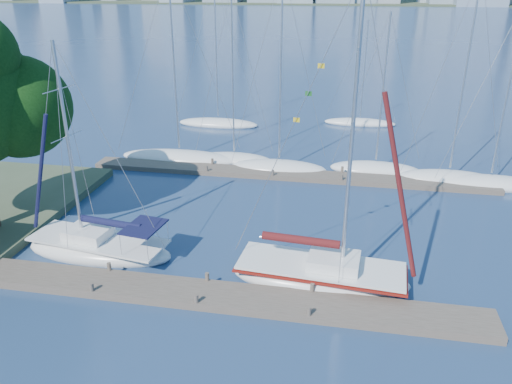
# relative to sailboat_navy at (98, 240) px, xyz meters

# --- Properties ---
(ground) EXTENTS (700.00, 700.00, 0.00)m
(ground) POSITION_rel_sailboat_navy_xyz_m (6.53, -2.84, -0.91)
(ground) COLOR navy
(ground) RESTS_ON ground
(near_dock) EXTENTS (26.00, 2.00, 0.40)m
(near_dock) POSITION_rel_sailboat_navy_xyz_m (6.53, -2.84, -0.71)
(near_dock) COLOR #4F4539
(near_dock) RESTS_ON ground
(far_dock) EXTENTS (30.00, 1.80, 0.36)m
(far_dock) POSITION_rel_sailboat_navy_xyz_m (8.53, 13.16, -0.73)
(far_dock) COLOR #4F4539
(far_dock) RESTS_ON ground
(far_shore) EXTENTS (800.00, 100.00, 1.50)m
(far_shore) POSITION_rel_sailboat_navy_xyz_m (6.53, 317.16, -0.91)
(far_shore) COLOR #38472D
(far_shore) RESTS_ON ground
(sailboat_navy) EXTENTS (8.32, 3.74, 11.66)m
(sailboat_navy) POSITION_rel_sailboat_navy_xyz_m (0.00, 0.00, 0.00)
(sailboat_navy) COLOR white
(sailboat_navy) RESTS_ON ground
(sailboat_maroon) EXTENTS (8.78, 3.52, 14.61)m
(sailboat_maroon) POSITION_rel_sailboat_navy_xyz_m (11.83, -0.54, 0.23)
(sailboat_maroon) COLOR white
(sailboat_maroon) RESTS_ON ground
(bg_boat_0) EXTENTS (10.09, 4.35, 14.99)m
(bg_boat_0) POSITION_rel_sailboat_navy_xyz_m (-0.52, 15.15, -0.62)
(bg_boat_0) COLOR white
(bg_boat_0) RESTS_ON ground
(bg_boat_1) EXTENTS (6.48, 3.22, 13.33)m
(bg_boat_1) POSITION_rel_sailboat_navy_xyz_m (3.88, 15.73, -0.64)
(bg_boat_1) COLOR white
(bg_boat_1) RESTS_ON ground
(bg_boat_2) EXTENTS (7.67, 4.82, 14.86)m
(bg_boat_2) POSITION_rel_sailboat_navy_xyz_m (7.72, 14.34, -0.61)
(bg_boat_2) COLOR white
(bg_boat_2) RESTS_ON ground
(bg_boat_3) EXTENTS (7.21, 4.22, 11.97)m
(bg_boat_3) POSITION_rel_sailboat_navy_xyz_m (15.00, 15.37, -0.64)
(bg_boat_3) COLOR white
(bg_boat_3) RESTS_ON ground
(bg_boat_4) EXTENTS (7.61, 4.17, 14.73)m
(bg_boat_4) POSITION_rel_sailboat_navy_xyz_m (20.18, 14.33, -0.61)
(bg_boat_4) COLOR white
(bg_boat_4) RESTS_ON ground
(bg_boat_5) EXTENTS (8.99, 5.33, 13.04)m
(bg_boat_5) POSITION_rel_sailboat_navy_xyz_m (22.93, 13.90, -0.65)
(bg_boat_5) COLOR white
(bg_boat_5) RESTS_ON ground
(bg_boat_6) EXTENTS (8.42, 4.50, 14.26)m
(bg_boat_6) POSITION_rel_sailboat_navy_xyz_m (-0.04, 25.88, -0.64)
(bg_boat_6) COLOR white
(bg_boat_6) RESTS_ON ground
(bg_boat_7) EXTENTS (7.36, 4.12, 10.37)m
(bg_boat_7) POSITION_rel_sailboat_navy_xyz_m (13.97, 28.88, -0.70)
(bg_boat_7) COLOR white
(bg_boat_7) RESTS_ON ground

